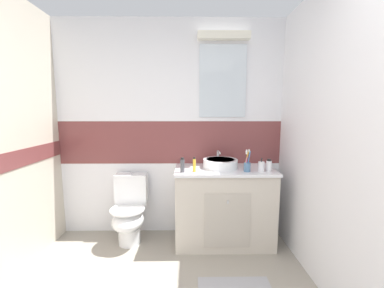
% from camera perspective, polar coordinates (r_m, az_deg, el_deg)
% --- Properties ---
extents(wall_back_tiled, '(3.20, 0.20, 2.50)m').
position_cam_1_polar(wall_back_tiled, '(2.86, -4.93, 3.70)').
color(wall_back_tiled, white).
rests_on(wall_back_tiled, ground_plane).
extents(wall_right_plain, '(0.10, 3.48, 2.50)m').
position_cam_1_polar(wall_right_plain, '(1.97, 34.26, 0.14)').
color(wall_right_plain, white).
rests_on(wall_right_plain, ground_plane).
extents(vanity_cabinet, '(1.07, 0.54, 0.85)m').
position_cam_1_polar(vanity_cabinet, '(2.77, 7.53, -14.32)').
color(vanity_cabinet, beige).
rests_on(vanity_cabinet, ground_plane).
extents(sink_basin, '(0.38, 0.42, 0.16)m').
position_cam_1_polar(sink_basin, '(2.66, 6.74, -4.52)').
color(sink_basin, white).
rests_on(sink_basin, vanity_cabinet).
extents(toilet, '(0.37, 0.50, 0.77)m').
position_cam_1_polar(toilet, '(2.86, -14.69, -15.25)').
color(toilet, white).
rests_on(toilet, ground_plane).
extents(toothbrush_cup, '(0.07, 0.07, 0.23)m').
position_cam_1_polar(toothbrush_cup, '(2.53, 12.99, -5.08)').
color(toothbrush_cup, '#4C7299').
rests_on(toothbrush_cup, vanity_cabinet).
extents(soap_dispenser, '(0.06, 0.06, 0.14)m').
position_cam_1_polar(soap_dispenser, '(2.57, 16.17, -5.18)').
color(soap_dispenser, white).
rests_on(soap_dispenser, vanity_cabinet).
extents(toothpaste_tube_upright, '(0.03, 0.03, 0.15)m').
position_cam_1_polar(toothpaste_tube_upright, '(2.46, 0.56, -5.00)').
color(toothpaste_tube_upright, yellow).
rests_on(toothpaste_tube_upright, vanity_cabinet).
extents(deodorant_spray_can, '(0.04, 0.04, 0.15)m').
position_cam_1_polar(deodorant_spray_can, '(2.44, -2.30, -5.11)').
color(deodorant_spray_can, '#4C4C51').
rests_on(deodorant_spray_can, vanity_cabinet).
extents(lotion_bottle_short, '(0.06, 0.06, 0.13)m').
position_cam_1_polar(lotion_bottle_short, '(2.61, 17.84, -4.91)').
color(lotion_bottle_short, white).
rests_on(lotion_bottle_short, vanity_cabinet).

